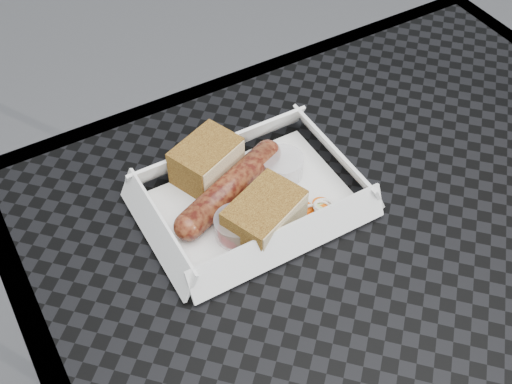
% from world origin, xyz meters
% --- Properties ---
extents(patio_table, '(0.80, 0.80, 0.74)m').
position_xyz_m(patio_table, '(0.00, 0.00, 0.67)').
color(patio_table, black).
rests_on(patio_table, ground).
extents(food_tray, '(0.22, 0.15, 0.00)m').
position_xyz_m(food_tray, '(-0.12, 0.17, 0.75)').
color(food_tray, white).
rests_on(food_tray, patio_table).
extents(bratwurst, '(0.17, 0.09, 0.03)m').
position_xyz_m(bratwurst, '(-0.14, 0.19, 0.77)').
color(bratwurst, brown).
rests_on(bratwurst, food_tray).
extents(bread_near, '(0.09, 0.08, 0.05)m').
position_xyz_m(bread_near, '(-0.14, 0.24, 0.77)').
color(bread_near, brown).
rests_on(bread_near, food_tray).
extents(bread_far, '(0.10, 0.08, 0.04)m').
position_xyz_m(bread_far, '(-0.12, 0.13, 0.77)').
color(bread_far, brown).
rests_on(bread_far, food_tray).
extents(veg_garnish, '(0.03, 0.03, 0.00)m').
position_xyz_m(veg_garnish, '(-0.06, 0.12, 0.75)').
color(veg_garnish, '#DF5509').
rests_on(veg_garnish, food_tray).
extents(napkin, '(0.13, 0.13, 0.00)m').
position_xyz_m(napkin, '(-0.10, 0.15, 0.75)').
color(napkin, white).
rests_on(napkin, patio_table).
extents(condiment_cup_sauce, '(0.05, 0.05, 0.03)m').
position_xyz_m(condiment_cup_sauce, '(-0.16, 0.14, 0.76)').
color(condiment_cup_sauce, '#98110B').
rests_on(condiment_cup_sauce, patio_table).
extents(condiment_cup_empty, '(0.05, 0.05, 0.03)m').
position_xyz_m(condiment_cup_empty, '(-0.06, 0.19, 0.76)').
color(condiment_cup_empty, silver).
rests_on(condiment_cup_empty, patio_table).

